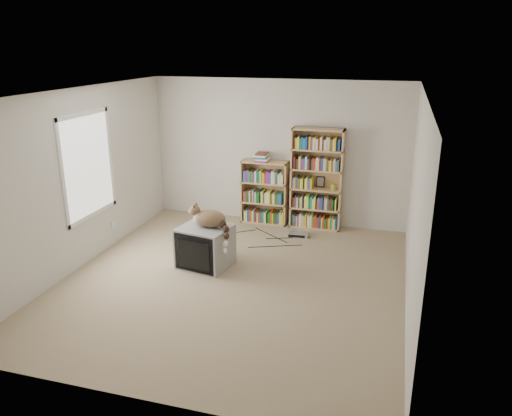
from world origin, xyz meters
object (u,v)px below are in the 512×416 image
(bookcase_tall, at_px, (317,181))
(bookcase_short, at_px, (265,194))
(dvd_player, at_px, (298,234))
(crt_tv, at_px, (206,246))
(cat, at_px, (212,222))

(bookcase_tall, bearing_deg, bookcase_short, 179.95)
(bookcase_tall, height_order, bookcase_short, bookcase_tall)
(bookcase_tall, distance_m, bookcase_short, 0.96)
(bookcase_tall, relative_size, dvd_player, 5.41)
(bookcase_tall, bearing_deg, dvd_player, -110.13)
(bookcase_short, relative_size, dvd_player, 3.50)
(crt_tv, distance_m, bookcase_tall, 2.43)
(crt_tv, bearing_deg, dvd_player, 64.65)
(dvd_player, bearing_deg, bookcase_tall, 65.23)
(crt_tv, bearing_deg, bookcase_short, 90.46)
(cat, bearing_deg, dvd_player, 55.03)
(crt_tv, xyz_separation_m, bookcase_short, (0.34, 2.02, 0.22))
(cat, xyz_separation_m, bookcase_tall, (1.13, 2.03, 0.14))
(cat, height_order, dvd_player, cat)
(crt_tv, xyz_separation_m, cat, (0.12, -0.01, 0.39))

